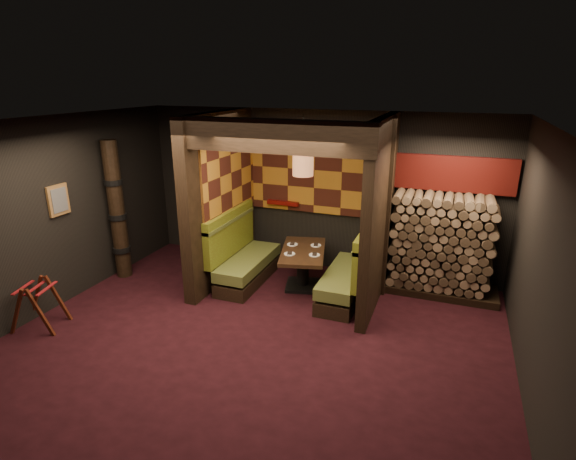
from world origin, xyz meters
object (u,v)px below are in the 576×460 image
at_px(booth_bench_left, 243,259).
at_px(pendant_lamp, 303,161).
at_px(booth_bench_right, 351,275).
at_px(firewood_stack, 446,246).
at_px(totem_column, 117,211).
at_px(dining_table, 303,263).
at_px(luggage_rack, 38,303).

distance_m(booth_bench_left, pendant_lamp, 2.04).
xyz_separation_m(booth_bench_left, pendant_lamp, (1.05, 0.06, 1.74)).
bearing_deg(booth_bench_right, pendant_lamp, 176.00).
bearing_deg(firewood_stack, totem_column, -166.81).
distance_m(booth_bench_left, firewood_stack, 3.35).
height_order(dining_table, luggage_rack, luggage_rack).
bearing_deg(booth_bench_left, booth_bench_right, 0.00).
relative_size(booth_bench_left, dining_table, 1.14).
height_order(dining_table, firewood_stack, firewood_stack).
distance_m(luggage_rack, totem_column, 2.02).
bearing_deg(luggage_rack, dining_table, 39.27).
distance_m(booth_bench_right, totem_column, 4.10).
xyz_separation_m(booth_bench_right, pendant_lamp, (-0.84, 0.06, 1.74)).
xyz_separation_m(booth_bench_right, firewood_stack, (1.35, 0.70, 0.42)).
relative_size(booth_bench_left, luggage_rack, 2.06).
height_order(totem_column, firewood_stack, totem_column).
distance_m(luggage_rack, firewood_stack, 6.12).
distance_m(dining_table, pendant_lamp, 1.71).
xyz_separation_m(booth_bench_right, totem_column, (-3.98, -0.55, 0.79)).
distance_m(booth_bench_left, dining_table, 1.06).
bearing_deg(luggage_rack, totem_column, 92.48).
xyz_separation_m(booth_bench_right, dining_table, (-0.84, 0.11, 0.04)).
height_order(pendant_lamp, luggage_rack, pendant_lamp).
bearing_deg(firewood_stack, booth_bench_left, -167.83).
distance_m(dining_table, firewood_stack, 2.30).
height_order(booth_bench_left, pendant_lamp, pendant_lamp).
bearing_deg(booth_bench_left, totem_column, -165.25).
xyz_separation_m(totem_column, firewood_stack, (5.33, 1.25, -0.37)).
relative_size(booth_bench_left, pendant_lamp, 1.72).
bearing_deg(dining_table, booth_bench_right, -7.38).
bearing_deg(booth_bench_right, booth_bench_left, 180.00).
relative_size(pendant_lamp, luggage_rack, 1.20).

